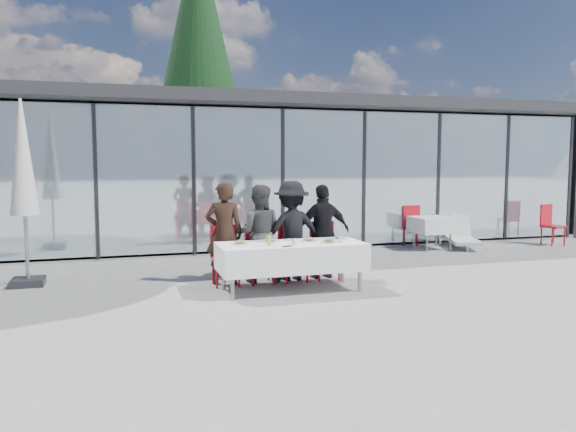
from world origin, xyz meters
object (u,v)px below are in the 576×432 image
at_px(juice_bottle, 269,240).
at_px(spare_chair_b, 409,223).
at_px(diner_chair_d, 324,247).
at_px(diner_b, 259,233).
at_px(spare_chair_a, 550,223).
at_px(diner_chair_b, 259,250).
at_px(lounger, 461,236).
at_px(conifer_tree, 199,51).
at_px(diner_c, 292,231).
at_px(spare_table_right, 432,225).
at_px(plate_extra, 329,241).
at_px(plate_a, 240,243).
at_px(plate_b, 270,241).
at_px(diner_chair_c, 292,249).
at_px(diner_a, 224,233).
at_px(diner_chair_a, 225,252).
at_px(diner_d, 323,231).
at_px(plate_d, 340,238).
at_px(folded_eyeglasses, 287,246).
at_px(dining_table, 291,257).
at_px(market_umbrella, 23,168).
at_px(plate_c, 309,240).

height_order(juice_bottle, spare_chair_b, spare_chair_b).
distance_m(diner_chair_d, juice_bottle, 1.57).
height_order(diner_b, spare_chair_a, diner_b).
height_order(diner_chair_b, lounger, diner_chair_b).
bearing_deg(conifer_tree, diner_chair_d, -87.95).
distance_m(diner_chair_d, spare_chair_b, 4.39).
relative_size(diner_c, spare_table_right, 1.96).
bearing_deg(plate_extra, plate_a, 169.90).
bearing_deg(plate_b, conifer_tree, 86.83).
height_order(spare_chair_a, spare_chair_b, same).
xyz_separation_m(diner_chair_c, plate_extra, (0.32, -0.90, 0.24)).
bearing_deg(diner_a, diner_chair_a, 100.24).
bearing_deg(diner_d, diner_chair_d, 89.38).
distance_m(spare_table_right, conifer_tree, 11.65).
xyz_separation_m(diner_chair_d, plate_extra, (-0.25, -0.90, 0.24)).
relative_size(diner_b, plate_d, 5.75).
relative_size(diner_a, folded_eyeglasses, 12.04).
xyz_separation_m(diner_b, spare_chair_a, (7.79, 2.09, -0.28)).
bearing_deg(diner_d, spare_chair_b, -139.06).
bearing_deg(dining_table, juice_bottle, -155.85).
height_order(diner_chair_c, diner_d, diner_d).
xyz_separation_m(plate_d, market_umbrella, (-4.86, 1.44, 1.13)).
xyz_separation_m(plate_c, lounger, (4.86, 3.05, -0.52)).
bearing_deg(conifer_tree, diner_chair_a, -96.26).
xyz_separation_m(diner_chair_c, folded_eyeglasses, (-0.42, -1.10, 0.22)).
height_order(diner_chair_a, juice_bottle, diner_chair_a).
bearing_deg(market_umbrella, plate_a, -25.09).
xyz_separation_m(plate_a, plate_c, (1.11, 0.01, 0.00)).
bearing_deg(plate_extra, spare_chair_a, 23.64).
bearing_deg(plate_c, diner_chair_a, 152.33).
xyz_separation_m(plate_b, plate_c, (0.62, -0.06, 0.00)).
bearing_deg(plate_d, diner_b, 152.28).
relative_size(diner_chair_c, folded_eyeglasses, 6.96).
bearing_deg(juice_bottle, folded_eyeglasses, -36.16).
xyz_separation_m(juice_bottle, spare_table_right, (4.76, 3.27, -0.28)).
relative_size(diner_a, diner_b, 1.03).
bearing_deg(market_umbrella, diner_chair_c, -11.19).
xyz_separation_m(diner_c, juice_bottle, (-0.65, -0.96, -0.01)).
height_order(folded_eyeglasses, spare_table_right, folded_eyeglasses).
distance_m(diner_d, plate_b, 1.27).
distance_m(diner_b, plate_d, 1.35).
xyz_separation_m(plate_extra, spare_chair_b, (3.52, 3.83, -0.24)).
height_order(plate_b, spare_chair_a, spare_chair_a).
bearing_deg(plate_c, diner_c, 96.59).
height_order(plate_d, lounger, plate_d).
relative_size(dining_table, spare_table_right, 2.63).
distance_m(diner_chair_a, spare_chair_a, 8.64).
height_order(plate_a, lounger, plate_a).
xyz_separation_m(diner_a, diner_chair_a, (0.00, -0.03, -0.31)).
height_order(diner_chair_a, plate_c, diner_chair_a).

